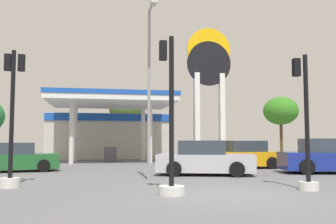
% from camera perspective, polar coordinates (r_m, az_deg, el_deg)
% --- Properties ---
extents(ground_plane, '(90.00, 90.00, 0.00)m').
position_cam_1_polar(ground_plane, '(10.89, 8.53, -12.37)').
color(ground_plane, slate).
rests_on(ground_plane, ground).
extents(gas_station, '(10.42, 12.93, 4.85)m').
position_cam_1_polar(gas_station, '(33.39, -8.97, -2.92)').
color(gas_station, beige).
rests_on(gas_station, ground).
extents(station_pole_sign, '(3.57, 0.56, 10.55)m').
position_cam_1_polar(station_pole_sign, '(30.33, 6.20, 5.19)').
color(station_pole_sign, white).
rests_on(station_pole_sign, ground).
extents(car_0, '(4.87, 2.83, 1.64)m').
position_cam_1_polar(car_0, '(19.67, 23.16, -6.32)').
color(car_0, black).
rests_on(car_0, ground).
extents(car_1, '(4.43, 2.24, 1.54)m').
position_cam_1_polar(car_1, '(21.68, 11.17, -6.50)').
color(car_1, black).
rests_on(car_1, ground).
extents(car_2, '(4.29, 2.50, 1.44)m').
position_cam_1_polar(car_2, '(20.48, -21.97, -6.51)').
color(car_2, black).
rests_on(car_2, ground).
extents(car_3, '(4.64, 2.96, 1.54)m').
position_cam_1_polar(car_3, '(17.16, 5.57, -7.13)').
color(car_3, black).
rests_on(car_3, ground).
extents(traffic_signal_0, '(0.66, 0.69, 4.56)m').
position_cam_1_polar(traffic_signal_0, '(13.54, -22.51, -3.04)').
color(traffic_signal_0, silver).
rests_on(traffic_signal_0, ground).
extents(traffic_signal_1, '(0.63, 0.66, 4.26)m').
position_cam_1_polar(traffic_signal_1, '(12.61, 20.06, -4.00)').
color(traffic_signal_1, silver).
rests_on(traffic_signal_1, ground).
extents(traffic_signal_2, '(0.75, 0.75, 4.55)m').
position_cam_1_polar(traffic_signal_2, '(10.80, 0.36, -5.09)').
color(traffic_signal_2, silver).
rests_on(traffic_signal_2, ground).
extents(tree_1, '(3.69, 3.69, 6.53)m').
position_cam_1_polar(tree_1, '(41.15, -6.33, 0.47)').
color(tree_1, brown).
rests_on(tree_1, ground).
extents(tree_2, '(4.01, 4.01, 6.64)m').
position_cam_1_polar(tree_2, '(45.65, 16.64, 0.14)').
color(tree_2, brown).
rests_on(tree_2, ground).
extents(corner_streetlamp, '(0.24, 1.48, 6.88)m').
position_cam_1_polar(corner_streetlamp, '(15.06, -2.78, 5.63)').
color(corner_streetlamp, gray).
rests_on(corner_streetlamp, ground).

